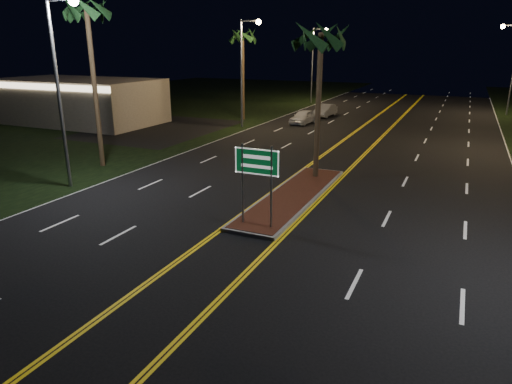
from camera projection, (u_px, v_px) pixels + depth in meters
The scene contains 14 objects.
ground at pixel (223, 257), 15.54m from camera, with size 120.00×120.00×0.00m, color black.
grass_left at pixel (87, 113), 49.01m from camera, with size 40.00×110.00×0.01m, color black.
median_island at pixel (293, 196), 21.59m from camera, with size 2.25×10.25×0.17m.
highway_sign at pixel (257, 169), 17.23m from camera, with size 1.80×0.08×3.20m.
commercial_building at pixel (78, 101), 42.48m from camera, with size 15.00×8.12×4.00m.
streetlight_left_near at pixel (62, 73), 21.45m from camera, with size 1.91×0.44×9.00m.
streetlight_left_mid at pixel (245, 61), 38.81m from camera, with size 1.91×0.44×9.00m.
streetlight_left_far at pixel (315, 57), 56.17m from camera, with size 1.91×0.44×9.00m.
streetlight_right_far at pixel (511, 59), 46.10m from camera, with size 1.91×0.44×9.00m.
palm_median at pixel (321, 37), 22.43m from camera, with size 2.40×2.40×8.30m.
palm_left_near at pixel (87, 11), 24.74m from camera, with size 2.40×2.40×9.80m.
palm_left_far at pixel (243, 36), 42.50m from camera, with size 2.40×2.40×8.80m.
car_near at pixel (303, 116), 42.11m from camera, with size 1.89×4.40×1.47m, color silver.
car_far at pixel (325, 109), 46.49m from camera, with size 1.83×4.27×1.42m, color #A7A9B1.
Camera 1 is at (6.84, -12.41, 6.83)m, focal length 32.00 mm.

